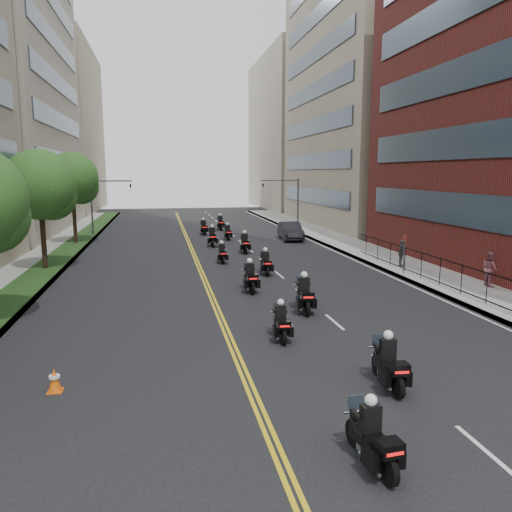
% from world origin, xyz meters
% --- Properties ---
extents(ground, '(160.00, 160.00, 0.00)m').
position_xyz_m(ground, '(0.00, 0.00, 0.00)').
color(ground, black).
rests_on(ground, ground).
extents(sidewalk_right, '(4.00, 90.00, 0.15)m').
position_xyz_m(sidewalk_right, '(12.00, 25.00, 0.07)').
color(sidewalk_right, gray).
rests_on(sidewalk_right, ground).
extents(sidewalk_left, '(4.00, 90.00, 0.15)m').
position_xyz_m(sidewalk_left, '(-12.00, 25.00, 0.07)').
color(sidewalk_left, gray).
rests_on(sidewalk_left, ground).
extents(grass_strip, '(2.00, 90.00, 0.04)m').
position_xyz_m(grass_strip, '(-11.20, 25.00, 0.17)').
color(grass_strip, '#1B3513').
rests_on(grass_strip, sidewalk_left).
extents(building_right_tan, '(15.11, 28.00, 30.00)m').
position_xyz_m(building_right_tan, '(21.48, 48.00, 15.00)').
color(building_right_tan, gray).
rests_on(building_right_tan, ground).
extents(building_right_far, '(15.00, 28.00, 26.00)m').
position_xyz_m(building_right_far, '(21.50, 78.00, 13.00)').
color(building_right_far, gray).
rests_on(building_right_far, ground).
extents(building_left_far, '(16.00, 28.00, 26.00)m').
position_xyz_m(building_left_far, '(-22.00, 78.00, 13.00)').
color(building_left_far, gray).
rests_on(building_left_far, ground).
extents(iron_fence, '(0.05, 28.00, 1.50)m').
position_xyz_m(iron_fence, '(11.00, 12.00, 0.90)').
color(iron_fence, black).
rests_on(iron_fence, sidewalk_right).
extents(street_trees, '(4.40, 38.40, 7.98)m').
position_xyz_m(street_trees, '(-11.05, 18.61, 5.13)').
color(street_trees, '#322516').
rests_on(street_trees, ground).
extents(traffic_signal_right, '(4.09, 0.20, 5.60)m').
position_xyz_m(traffic_signal_right, '(9.54, 42.00, 3.70)').
color(traffic_signal_right, '#3F3F44').
rests_on(traffic_signal_right, ground).
extents(traffic_signal_left, '(4.09, 0.20, 5.60)m').
position_xyz_m(traffic_signal_left, '(-9.54, 42.00, 3.70)').
color(traffic_signal_left, '#3F3F44').
rests_on(traffic_signal_left, ground).
extents(motorcycle_0, '(0.59, 2.15, 1.59)m').
position_xyz_m(motorcycle_0, '(0.42, -0.10, 0.63)').
color(motorcycle_0, black).
rests_on(motorcycle_0, ground).
extents(motorcycle_1, '(0.59, 2.29, 1.69)m').
position_xyz_m(motorcycle_1, '(2.54, 3.56, 0.67)').
color(motorcycle_1, black).
rests_on(motorcycle_1, ground).
extents(motorcycle_2, '(0.55, 2.07, 1.53)m').
position_xyz_m(motorcycle_2, '(0.47, 8.32, 0.60)').
color(motorcycle_2, black).
rests_on(motorcycle_2, ground).
extents(motorcycle_3, '(0.72, 2.47, 1.82)m').
position_xyz_m(motorcycle_3, '(2.40, 11.81, 0.72)').
color(motorcycle_3, black).
rests_on(motorcycle_3, ground).
extents(motorcycle_4, '(0.55, 2.38, 1.76)m').
position_xyz_m(motorcycle_4, '(0.69, 16.13, 0.69)').
color(motorcycle_4, black).
rests_on(motorcycle_4, ground).
extents(motorcycle_5, '(0.54, 2.25, 1.66)m').
position_xyz_m(motorcycle_5, '(2.41, 20.33, 0.66)').
color(motorcycle_5, black).
rests_on(motorcycle_5, ground).
extents(motorcycle_6, '(0.48, 2.09, 1.54)m').
position_xyz_m(motorcycle_6, '(0.25, 24.83, 0.61)').
color(motorcycle_6, black).
rests_on(motorcycle_6, ground).
extents(motorcycle_7, '(0.58, 2.39, 1.76)m').
position_xyz_m(motorcycle_7, '(2.54, 28.83, 0.70)').
color(motorcycle_7, black).
rests_on(motorcycle_7, ground).
extents(motorcycle_8, '(0.60, 2.52, 1.86)m').
position_xyz_m(motorcycle_8, '(0.41, 32.81, 0.73)').
color(motorcycle_8, black).
rests_on(motorcycle_8, ground).
extents(motorcycle_9, '(0.50, 2.17, 1.60)m').
position_xyz_m(motorcycle_9, '(2.24, 36.67, 0.63)').
color(motorcycle_9, black).
rests_on(motorcycle_9, ground).
extents(motorcycle_10, '(0.59, 2.31, 1.70)m').
position_xyz_m(motorcycle_10, '(0.37, 40.98, 0.67)').
color(motorcycle_10, black).
rests_on(motorcycle_10, ground).
extents(motorcycle_11, '(0.56, 2.44, 1.80)m').
position_xyz_m(motorcycle_11, '(2.54, 44.86, 0.71)').
color(motorcycle_11, black).
rests_on(motorcycle_11, ground).
extents(parked_sedan, '(2.11, 5.12, 1.65)m').
position_xyz_m(parked_sedan, '(8.00, 35.57, 0.83)').
color(parked_sedan, black).
rests_on(parked_sedan, ground).
extents(pedestrian_b, '(0.80, 0.98, 1.88)m').
position_xyz_m(pedestrian_b, '(13.50, 14.27, 1.09)').
color(pedestrian_b, '#93505B').
rests_on(pedestrian_b, sidewalk_right).
extents(pedestrian_c, '(0.63, 1.10, 1.77)m').
position_xyz_m(pedestrian_c, '(11.50, 20.45, 1.03)').
color(pedestrian_c, '#424149').
rests_on(pedestrian_c, sidewalk_right).
extents(traffic_cone, '(0.42, 0.42, 0.70)m').
position_xyz_m(traffic_cone, '(-7.00, 5.09, 0.34)').
color(traffic_cone, '#EA5B0C').
rests_on(traffic_cone, ground).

